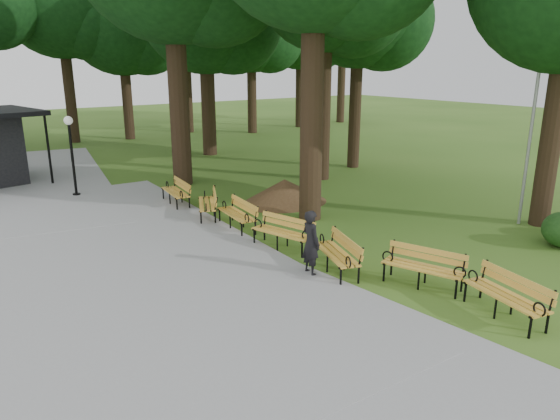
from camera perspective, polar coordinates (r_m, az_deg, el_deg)
ground at (r=13.15m, az=2.14°, el=-5.60°), size 100.00×100.00×0.00m
path at (r=13.99m, az=-18.89°, el=-5.01°), size 12.00×38.00×0.06m
person at (r=12.05m, az=3.46°, el=-3.67°), size 0.41×0.60×1.58m
lamp_post at (r=20.44m, az=-22.32°, el=7.35°), size 0.32×0.32×2.99m
dirt_mound at (r=18.39m, az=0.52°, el=2.16°), size 2.70×2.70×0.85m
metal_pole at (r=17.10m, az=26.24°, el=8.54°), size 0.10×0.10×6.19m
bench_0 at (r=11.13m, az=23.77°, el=-8.78°), size 1.01×1.99×0.88m
bench_1 at (r=11.95m, az=15.61°, el=-6.24°), size 1.26×2.00×0.88m
bench_2 at (r=12.40m, az=6.27°, el=-4.89°), size 1.22×2.00×0.88m
bench_3 at (r=13.80m, az=0.26°, el=-2.58°), size 1.14×2.00×0.88m
bench_4 at (r=15.52m, az=-4.85°, el=-0.50°), size 0.84×1.96×0.88m
bench_5 at (r=16.79m, az=-8.13°, el=0.68°), size 1.41×1.99×0.88m
bench_6 at (r=18.49m, az=-11.56°, el=1.95°), size 0.87×1.96×0.88m
lawn_tree_4 at (r=28.24m, az=-8.41°, el=21.54°), size 6.85×6.85×11.08m
lawn_tree_5 at (r=24.75m, az=8.83°, el=21.99°), size 5.90×5.90×10.46m
tree_backdrop at (r=35.87m, az=-12.30°, el=21.16°), size 37.15×10.29×16.44m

